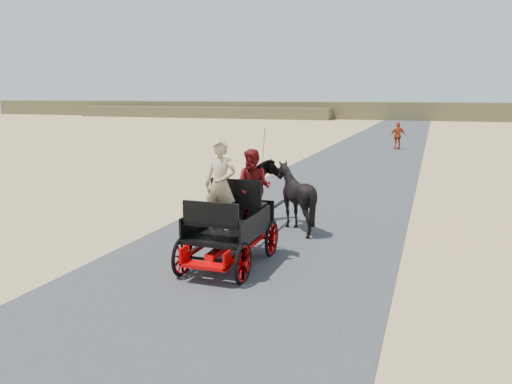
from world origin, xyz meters
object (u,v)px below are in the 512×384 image
(horse_left, at_px, (254,194))
(horse_right, at_px, (295,197))
(pedestrian, at_px, (398,136))
(carriage, at_px, (229,247))

(horse_left, relative_size, horse_right, 1.18)
(horse_left, xyz_separation_m, pedestrian, (2.18, 20.60, 0.02))
(horse_right, relative_size, pedestrian, 0.98)
(horse_left, relative_size, pedestrian, 1.16)
(horse_right, bearing_deg, pedestrian, -92.99)
(horse_right, xyz_separation_m, pedestrian, (1.08, 20.60, 0.01))
(carriage, xyz_separation_m, horse_right, (0.55, 3.00, 0.49))
(pedestrian, bearing_deg, horse_right, 58.20)
(carriage, bearing_deg, horse_left, 100.39)
(horse_left, height_order, pedestrian, pedestrian)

